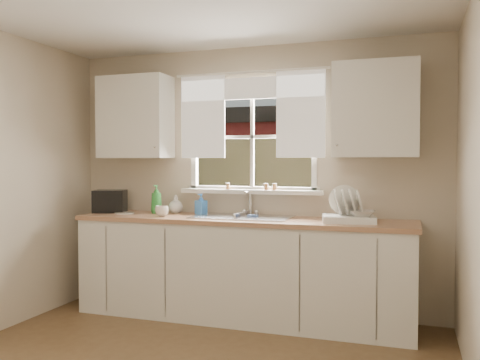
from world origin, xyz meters
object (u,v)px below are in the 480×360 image
(dish_rack, at_px, (348,213))
(cup, at_px, (162,211))
(soap_bottle_a, at_px, (156,199))
(black_appliance, at_px, (110,201))

(dish_rack, xyz_separation_m, cup, (-1.68, -0.09, -0.03))
(soap_bottle_a, relative_size, black_appliance, 0.92)
(dish_rack, distance_m, black_appliance, 2.35)
(dish_rack, distance_m, cup, 1.68)
(dish_rack, relative_size, cup, 3.93)
(dish_rack, xyz_separation_m, soap_bottle_a, (-1.85, 0.13, 0.06))
(dish_rack, relative_size, soap_bottle_a, 1.71)
(dish_rack, distance_m, soap_bottle_a, 1.85)
(soap_bottle_a, bearing_deg, cup, -53.17)
(soap_bottle_a, height_order, cup, soap_bottle_a)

